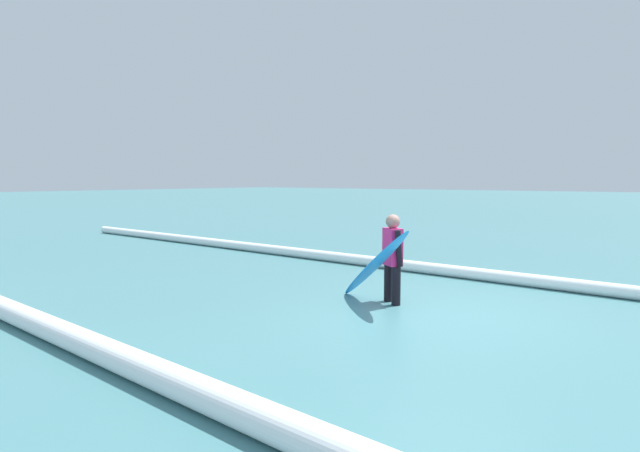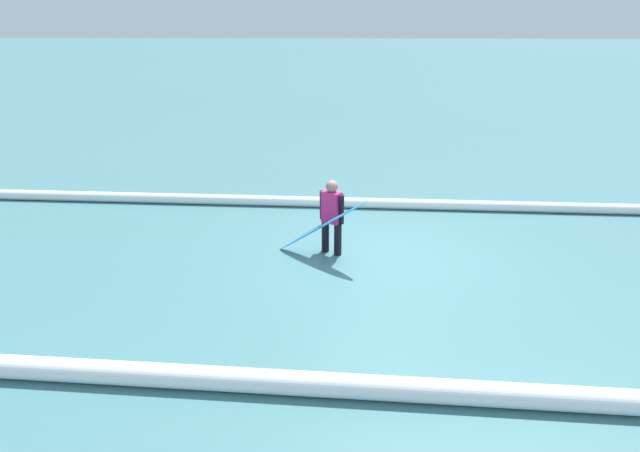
# 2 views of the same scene
# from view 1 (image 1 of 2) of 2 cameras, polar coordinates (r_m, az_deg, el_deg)

# --- Properties ---
(ground_plane) EXTENTS (160.20, 160.20, 0.00)m
(ground_plane) POSITION_cam_1_polar(r_m,az_deg,el_deg) (8.16, 12.50, -8.89)
(ground_plane) COLOR teal
(surfer) EXTENTS (0.44, 0.42, 1.39)m
(surfer) POSITION_cam_1_polar(r_m,az_deg,el_deg) (8.52, 7.61, -2.95)
(surfer) COLOR black
(surfer) RESTS_ON ground_plane
(surfboard) EXTENTS (1.73, 1.02, 1.26)m
(surfboard) POSITION_cam_1_polar(r_m,az_deg,el_deg) (8.42, 5.68, -4.12)
(surfboard) COLOR #268CE5
(surfboard) RESTS_ON ground_plane
(wave_crest_foreground) EXTENTS (23.95, 1.30, 0.23)m
(wave_crest_foreground) POSITION_cam_1_polar(r_m,az_deg,el_deg) (11.88, 6.80, -3.87)
(wave_crest_foreground) COLOR white
(wave_crest_foreground) RESTS_ON ground_plane
(wave_crest_midground) EXTENTS (14.53, 1.22, 0.29)m
(wave_crest_midground) POSITION_cam_1_polar(r_m,az_deg,el_deg) (6.49, -22.91, -11.48)
(wave_crest_midground) COLOR white
(wave_crest_midground) RESTS_ON ground_plane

